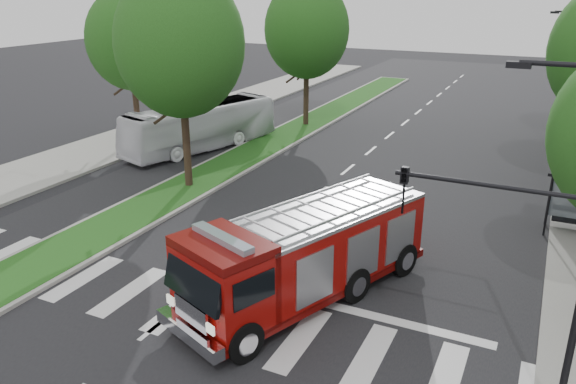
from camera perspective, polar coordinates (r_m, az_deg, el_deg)
ground at (r=20.03m, az=-5.73°, el=-7.35°), size 140.00×140.00×0.00m
sidewalk_left at (r=35.84m, az=-17.51°, el=4.51°), size 5.00×80.00×0.15m
median at (r=37.62m, az=0.57°, el=6.18°), size 3.00×50.00×0.15m
tree_median_near at (r=26.21m, az=-10.92°, el=14.60°), size 5.80×5.80×10.16m
tree_median_far at (r=38.40m, az=1.92°, el=16.16°), size 5.60×5.60×9.72m
tree_left_mid at (r=35.92m, az=-15.75°, el=14.64°), size 5.20×5.20×9.16m
streetlight_right_near at (r=12.45m, az=24.62°, el=-3.33°), size 4.08×0.22×8.00m
fire_engine at (r=17.38m, az=1.92°, el=-6.29°), size 5.77×9.29×3.10m
city_bus at (r=33.86m, az=-8.82°, el=6.68°), size 5.25×10.43×2.83m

